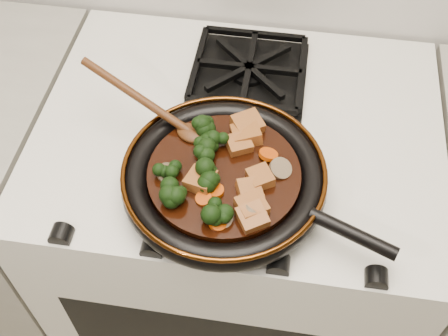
# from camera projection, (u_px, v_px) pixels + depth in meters

# --- Properties ---
(stove) EXTENTS (0.76, 0.60, 0.90)m
(stove) POSITION_uv_depth(u_px,v_px,m) (235.00, 247.00, 1.41)
(stove) COLOR silver
(stove) RESTS_ON ground
(burner_grate_front) EXTENTS (0.23, 0.23, 0.03)m
(burner_grate_front) POSITION_uv_depth(u_px,v_px,m) (228.00, 182.00, 0.96)
(burner_grate_front) COLOR black
(burner_grate_front) RESTS_ON stove
(burner_grate_back) EXTENTS (0.23, 0.23, 0.03)m
(burner_grate_back) POSITION_uv_depth(u_px,v_px,m) (249.00, 71.00, 1.12)
(burner_grate_back) COLOR black
(burner_grate_back) RESTS_ON stove
(skillet) EXTENTS (0.45, 0.34, 0.05)m
(skillet) POSITION_uv_depth(u_px,v_px,m) (225.00, 178.00, 0.92)
(skillet) COLOR black
(skillet) RESTS_ON burner_grate_front
(braising_sauce) EXTENTS (0.25, 0.25, 0.02)m
(braising_sauce) POSITION_uv_depth(u_px,v_px,m) (224.00, 176.00, 0.92)
(braising_sauce) COLOR black
(braising_sauce) RESTS_ON skillet
(tofu_cube_0) EXTENTS (0.05, 0.05, 0.03)m
(tofu_cube_0) POSITION_uv_depth(u_px,v_px,m) (239.00, 145.00, 0.94)
(tofu_cube_0) COLOR #945222
(tofu_cube_0) RESTS_ON braising_sauce
(tofu_cube_1) EXTENTS (0.06, 0.06, 0.03)m
(tofu_cube_1) POSITION_uv_depth(u_px,v_px,m) (246.00, 135.00, 0.95)
(tofu_cube_1) COLOR #945222
(tofu_cube_1) RESTS_ON braising_sauce
(tofu_cube_2) EXTENTS (0.06, 0.05, 0.03)m
(tofu_cube_2) POSITION_uv_depth(u_px,v_px,m) (201.00, 181.00, 0.89)
(tofu_cube_2) COLOR #945222
(tofu_cube_2) RESTS_ON braising_sauce
(tofu_cube_3) EXTENTS (0.06, 0.06, 0.03)m
(tofu_cube_3) POSITION_uv_depth(u_px,v_px,m) (252.00, 218.00, 0.85)
(tofu_cube_3) COLOR #945222
(tofu_cube_3) RESTS_ON braising_sauce
(tofu_cube_4) EXTENTS (0.06, 0.06, 0.02)m
(tofu_cube_4) POSITION_uv_depth(u_px,v_px,m) (252.00, 207.00, 0.86)
(tofu_cube_4) COLOR #945222
(tofu_cube_4) RESTS_ON braising_sauce
(tofu_cube_5) EXTENTS (0.06, 0.06, 0.03)m
(tofu_cube_5) POSITION_uv_depth(u_px,v_px,m) (248.00, 125.00, 0.96)
(tofu_cube_5) COLOR #945222
(tofu_cube_5) RESTS_ON braising_sauce
(tofu_cube_6) EXTENTS (0.05, 0.05, 0.02)m
(tofu_cube_6) POSITION_uv_depth(u_px,v_px,m) (260.00, 178.00, 0.89)
(tofu_cube_6) COLOR #945222
(tofu_cube_6) RESTS_ON braising_sauce
(tofu_cube_7) EXTENTS (0.05, 0.05, 0.03)m
(tofu_cube_7) POSITION_uv_depth(u_px,v_px,m) (249.00, 190.00, 0.88)
(tofu_cube_7) COLOR #945222
(tofu_cube_7) RESTS_ON braising_sauce
(tofu_cube_8) EXTENTS (0.05, 0.05, 0.02)m
(tofu_cube_8) POSITION_uv_depth(u_px,v_px,m) (252.00, 208.00, 0.86)
(tofu_cube_8) COLOR #945222
(tofu_cube_8) RESTS_ON braising_sauce
(broccoli_floret_0) EXTENTS (0.07, 0.07, 0.06)m
(broccoli_floret_0) POSITION_uv_depth(u_px,v_px,m) (216.00, 213.00, 0.85)
(broccoli_floret_0) COLOR black
(broccoli_floret_0) RESTS_ON braising_sauce
(broccoli_floret_1) EXTENTS (0.09, 0.09, 0.07)m
(broccoli_floret_1) POSITION_uv_depth(u_px,v_px,m) (207.00, 152.00, 0.92)
(broccoli_floret_1) COLOR black
(broccoli_floret_1) RESTS_ON braising_sauce
(broccoli_floret_2) EXTENTS (0.07, 0.08, 0.07)m
(broccoli_floret_2) POSITION_uv_depth(u_px,v_px,m) (172.00, 197.00, 0.87)
(broccoli_floret_2) COLOR black
(broccoli_floret_2) RESTS_ON braising_sauce
(broccoli_floret_3) EXTENTS (0.08, 0.08, 0.07)m
(broccoli_floret_3) POSITION_uv_depth(u_px,v_px,m) (215.00, 141.00, 0.94)
(broccoli_floret_3) COLOR black
(broccoli_floret_3) RESTS_ON braising_sauce
(broccoli_floret_4) EXTENTS (0.07, 0.06, 0.07)m
(broccoli_floret_4) POSITION_uv_depth(u_px,v_px,m) (166.00, 170.00, 0.90)
(broccoli_floret_4) COLOR black
(broccoli_floret_4) RESTS_ON braising_sauce
(broccoli_floret_5) EXTENTS (0.09, 0.09, 0.06)m
(broccoli_floret_5) POSITION_uv_depth(u_px,v_px,m) (212.00, 179.00, 0.89)
(broccoli_floret_5) COLOR black
(broccoli_floret_5) RESTS_ON braising_sauce
(broccoli_floret_6) EXTENTS (0.08, 0.08, 0.07)m
(broccoli_floret_6) POSITION_uv_depth(u_px,v_px,m) (205.00, 126.00, 0.96)
(broccoli_floret_6) COLOR black
(broccoli_floret_6) RESTS_ON braising_sauce
(carrot_coin_0) EXTENTS (0.03, 0.03, 0.02)m
(carrot_coin_0) POSITION_uv_depth(u_px,v_px,m) (204.00, 198.00, 0.87)
(carrot_coin_0) COLOR #B93C05
(carrot_coin_0) RESTS_ON braising_sauce
(carrot_coin_1) EXTENTS (0.03, 0.03, 0.01)m
(carrot_coin_1) POSITION_uv_depth(u_px,v_px,m) (204.00, 144.00, 0.94)
(carrot_coin_1) COLOR #B93C05
(carrot_coin_1) RESTS_ON braising_sauce
(carrot_coin_2) EXTENTS (0.03, 0.03, 0.01)m
(carrot_coin_2) POSITION_uv_depth(u_px,v_px,m) (216.00, 191.00, 0.88)
(carrot_coin_2) COLOR #B93C05
(carrot_coin_2) RESTS_ON braising_sauce
(carrot_coin_3) EXTENTS (0.03, 0.03, 0.02)m
(carrot_coin_3) POSITION_uv_depth(u_px,v_px,m) (268.00, 154.00, 0.93)
(carrot_coin_3) COLOR #B93C05
(carrot_coin_3) RESTS_ON braising_sauce
(carrot_coin_4) EXTENTS (0.03, 0.03, 0.02)m
(carrot_coin_4) POSITION_uv_depth(u_px,v_px,m) (218.00, 222.00, 0.85)
(carrot_coin_4) COLOR #B93C05
(carrot_coin_4) RESTS_ON braising_sauce
(mushroom_slice_0) EXTENTS (0.05, 0.05, 0.02)m
(mushroom_slice_0) POSITION_uv_depth(u_px,v_px,m) (280.00, 169.00, 0.91)
(mushroom_slice_0) COLOR brown
(mushroom_slice_0) RESTS_ON braising_sauce
(mushroom_slice_1) EXTENTS (0.05, 0.05, 0.03)m
(mushroom_slice_1) POSITION_uv_depth(u_px,v_px,m) (221.00, 217.00, 0.85)
(mushroom_slice_1) COLOR brown
(mushroom_slice_1) RESTS_ON braising_sauce
(mushroom_slice_2) EXTENTS (0.04, 0.04, 0.03)m
(mushroom_slice_2) POSITION_uv_depth(u_px,v_px,m) (167.00, 173.00, 0.90)
(mushroom_slice_2) COLOR brown
(mushroom_slice_2) RESTS_ON braising_sauce
(mushroom_slice_3) EXTENTS (0.05, 0.04, 0.03)m
(mushroom_slice_3) POSITION_uv_depth(u_px,v_px,m) (253.00, 211.00, 0.86)
(mushroom_slice_3) COLOR brown
(mushroom_slice_3) RESTS_ON braising_sauce
(wooden_spoon) EXTENTS (0.14, 0.08, 0.23)m
(wooden_spoon) POSITION_uv_depth(u_px,v_px,m) (161.00, 113.00, 0.96)
(wooden_spoon) COLOR #4C2710
(wooden_spoon) RESTS_ON braising_sauce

